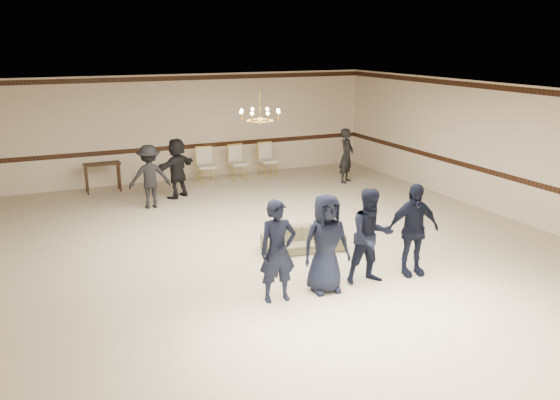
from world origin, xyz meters
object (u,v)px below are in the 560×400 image
at_px(boy_c, 371,236).
at_px(adult_left, 150,177).
at_px(banquet_chair_left, 207,166).
at_px(boy_b, 326,243).
at_px(adult_mid, 177,168).
at_px(settee, 303,239).
at_px(boy_a, 278,251).
at_px(console_table, 103,177).
at_px(banquet_chair_mid, 238,163).
at_px(banquet_chair_right, 268,160).
at_px(adult_right, 347,156).
at_px(boy_d, 413,230).
at_px(chandelier, 260,105).

relative_size(boy_c, adult_left, 1.05).
bearing_deg(banquet_chair_left, boy_b, -87.65).
bearing_deg(adult_mid, settee, 71.70).
distance_m(boy_a, console_table, 8.69).
relative_size(boy_b, banquet_chair_left, 1.63).
bearing_deg(boy_c, settee, 107.34).
relative_size(boy_c, adult_mid, 1.05).
height_order(banquet_chair_mid, banquet_chair_right, same).
bearing_deg(adult_right, boy_d, -148.19).
distance_m(adult_right, banquet_chair_mid, 3.33).
bearing_deg(adult_left, chandelier, 122.43).
bearing_deg(banquet_chair_right, adult_mid, -164.86).
relative_size(boy_b, boy_c, 1.00).
bearing_deg(banquet_chair_mid, adult_mid, -155.97).
xyz_separation_m(boy_c, adult_right, (3.48, 6.70, -0.04)).
xyz_separation_m(settee, banquet_chair_left, (-0.05, 6.40, 0.28)).
height_order(boy_d, adult_mid, boy_d).
xyz_separation_m(adult_left, banquet_chair_right, (4.11, 1.94, -0.29)).
xyz_separation_m(boy_b, boy_c, (0.90, 0.00, 0.00)).
relative_size(boy_a, banquet_chair_right, 1.63).
xyz_separation_m(boy_b, banquet_chair_left, (0.49, 8.33, -0.33)).
bearing_deg(settee, banquet_chair_left, 99.60).
xyz_separation_m(adult_left, console_table, (-0.89, 2.14, -0.40)).
bearing_deg(banquet_chair_right, console_table, 171.81).
distance_m(adult_left, console_table, 2.35).
height_order(adult_left, adult_mid, same).
bearing_deg(boy_b, banquet_chair_right, 77.33).
height_order(boy_b, adult_left, boy_b).
distance_m(boy_c, boy_d, 0.90).
bearing_deg(chandelier, banquet_chair_left, 85.83).
relative_size(boy_a, boy_b, 1.00).
distance_m(boy_a, boy_c, 1.80).
bearing_deg(adult_right, chandelier, -177.55).
xyz_separation_m(boy_a, boy_d, (2.70, 0.00, 0.00)).
xyz_separation_m(boy_a, adult_mid, (0.18, 7.10, -0.04)).
xyz_separation_m(adult_left, adult_right, (6.00, 0.30, 0.00)).
xyz_separation_m(boy_d, console_table, (-4.31, 8.53, -0.44)).
height_order(boy_b, adult_right, boy_b).
xyz_separation_m(banquet_chair_left, banquet_chair_mid, (1.00, 0.00, 0.00)).
relative_size(chandelier, banquet_chair_right, 0.89).
bearing_deg(console_table, settee, -67.66).
bearing_deg(boy_c, banquet_chair_left, 99.58).
distance_m(boy_b, adult_mid, 7.13).
bearing_deg(banquet_chair_mid, banquet_chair_left, 174.85).
xyz_separation_m(boy_b, adult_mid, (-0.72, 7.10, -0.04)).
bearing_deg(boy_c, banquet_chair_mid, 92.71).
bearing_deg(adult_left, banquet_chair_right, -150.67).
height_order(adult_mid, banquet_chair_left, adult_mid).
distance_m(adult_mid, console_table, 2.33).
bearing_deg(boy_d, adult_right, 78.26).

